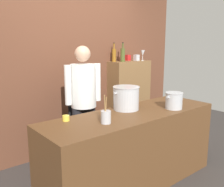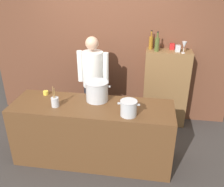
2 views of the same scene
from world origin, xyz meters
TOP-DOWN VIEW (x-y plane):
  - ground_plane at (0.00, 0.00)m, footprint 8.00×8.00m
  - brick_back_panel at (0.00, 1.40)m, footprint 4.40×0.10m
  - prep_counter at (0.00, 0.00)m, footprint 2.24×0.70m
  - bar_cabinet at (1.06, 1.19)m, footprint 0.76×0.32m
  - chef at (-0.16, 0.80)m, footprint 0.53×0.37m
  - stockpot_large at (0.04, 0.16)m, footprint 0.38×0.32m
  - stockpot_small at (0.52, -0.18)m, footprint 0.28×0.22m
  - utensil_crock at (-0.48, -0.10)m, footprint 0.10×0.10m
  - butter_jar at (-0.75, 0.22)m, footprint 0.07×0.07m
  - wine_bottle_amber at (0.75, 1.24)m, footprint 0.07×0.07m
  - wine_bottle_olive at (0.85, 1.13)m, footprint 0.07×0.07m
  - wine_glass_short at (1.27, 1.08)m, footprint 0.08×0.08m
  - spice_tin_silver at (1.19, 1.15)m, footprint 0.08×0.08m
  - spice_tin_red at (1.10, 1.28)m, footprint 0.08×0.08m

SIDE VIEW (x-z plane):
  - ground_plane at x=0.00m, z-range 0.00..0.00m
  - prep_counter at x=0.00m, z-range 0.00..0.90m
  - bar_cabinet at x=1.06m, z-range 0.00..1.38m
  - butter_jar at x=-0.75m, z-range 0.90..0.96m
  - chef at x=-0.16m, z-range 0.13..1.79m
  - utensil_crock at x=-0.48m, z-range 0.82..1.12m
  - stockpot_small at x=0.52m, z-range 0.90..1.10m
  - stockpot_large at x=0.04m, z-range 0.90..1.18m
  - spice_tin_red at x=1.10m, z-range 1.38..1.48m
  - spice_tin_silver at x=1.19m, z-range 1.38..1.49m
  - wine_bottle_amber at x=0.75m, z-range 1.34..1.65m
  - wine_bottle_olive at x=0.85m, z-range 1.34..1.66m
  - brick_back_panel at x=0.00m, z-range 0.00..3.00m
  - wine_glass_short at x=1.27m, z-range 1.42..1.61m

